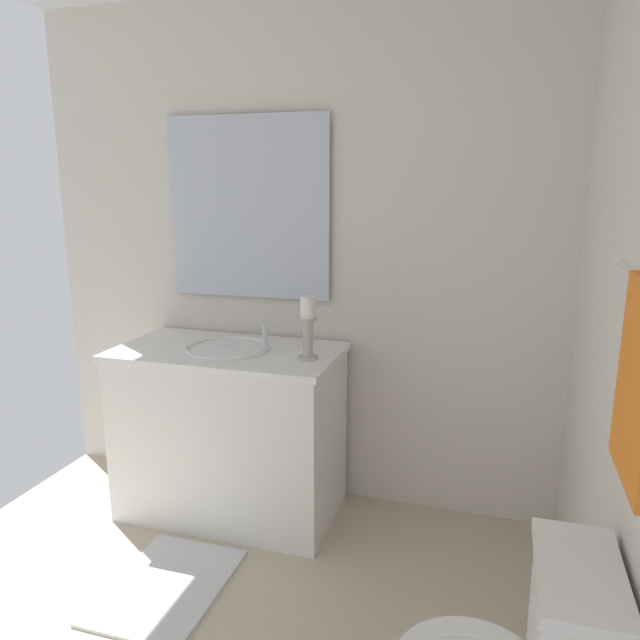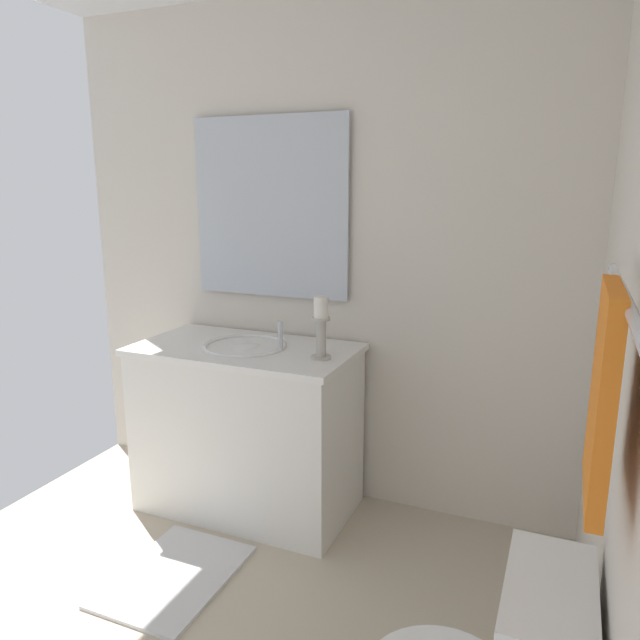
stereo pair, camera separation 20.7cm
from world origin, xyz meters
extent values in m
cube|color=silver|center=(-1.33, 0.00, 1.23)|extent=(0.04, 2.66, 2.45)
cube|color=white|center=(-1.01, -0.22, 0.40)|extent=(0.55, 1.02, 0.80)
cube|color=white|center=(-1.01, -0.22, 0.82)|extent=(0.58, 1.05, 0.03)
sphere|color=black|center=(-1.11, -0.74, 0.44)|extent=(0.02, 0.02, 0.02)
sphere|color=black|center=(-0.91, -0.74, 0.44)|extent=(0.02, 0.02, 0.02)
ellipsoid|color=white|center=(-1.01, -0.22, 0.78)|extent=(0.38, 0.30, 0.11)
torus|color=white|center=(-1.01, -0.22, 0.83)|extent=(0.40, 0.40, 0.02)
cylinder|color=silver|center=(-1.01, -0.03, 0.90)|extent=(0.02, 0.02, 0.14)
cube|color=silver|center=(-1.29, -0.22, 1.47)|extent=(0.02, 0.83, 0.88)
cylinder|color=#B7B2A5|center=(-0.97, 0.19, 0.84)|extent=(0.09, 0.09, 0.01)
cylinder|color=#B7B2A5|center=(-0.97, 0.19, 0.92)|extent=(0.04, 0.04, 0.17)
cylinder|color=#B7B2A5|center=(-0.97, 0.19, 1.01)|extent=(0.08, 0.08, 0.01)
cylinder|color=white|center=(-0.97, 0.19, 1.06)|extent=(0.06, 0.06, 0.09)
cube|color=white|center=(0.15, 1.20, 0.73)|extent=(0.38, 0.19, 0.03)
cube|color=orange|center=(0.24, 1.25, 1.22)|extent=(0.28, 0.03, 0.40)
cube|color=silver|center=(-0.38, -0.22, 0.01)|extent=(0.60, 0.44, 0.02)
camera|label=1|loc=(1.44, 0.98, 1.59)|focal=33.41mm
camera|label=2|loc=(1.37, 1.18, 1.59)|focal=33.41mm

